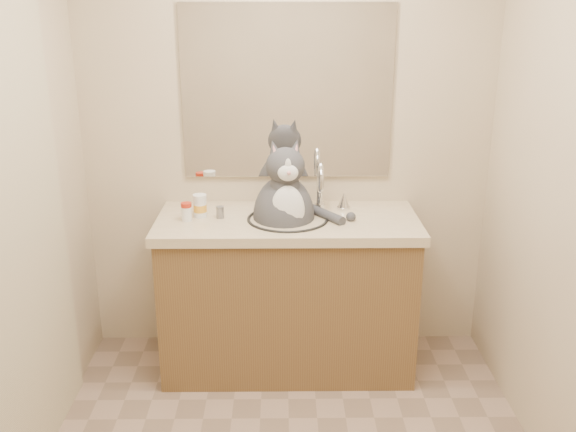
# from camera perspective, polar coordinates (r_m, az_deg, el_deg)

# --- Properties ---
(room) EXTENTS (2.22, 2.52, 2.42)m
(room) POSITION_cam_1_polar(r_m,az_deg,el_deg) (2.25, 0.21, 0.26)
(room) COLOR gray
(room) RESTS_ON ground
(vanity) EXTENTS (1.34, 0.59, 1.12)m
(vanity) POSITION_cam_1_polar(r_m,az_deg,el_deg) (3.43, -0.02, -6.61)
(vanity) COLOR brown
(vanity) RESTS_ON ground
(mirror) EXTENTS (1.10, 0.02, 0.90)m
(mirror) POSITION_cam_1_polar(r_m,az_deg,el_deg) (3.40, -0.08, 10.92)
(mirror) COLOR white
(mirror) RESTS_ON room
(shower_curtain) EXTENTS (0.02, 1.30, 1.93)m
(shower_curtain) POSITION_cam_1_polar(r_m,az_deg,el_deg) (2.61, -23.54, -2.66)
(shower_curtain) COLOR beige
(shower_curtain) RESTS_ON ground
(cat) EXTENTS (0.49, 0.39, 0.63)m
(cat) POSITION_cam_1_polar(r_m,az_deg,el_deg) (3.27, -0.29, 0.51)
(cat) COLOR #404045
(cat) RESTS_ON vanity
(pill_bottle_redcap) EXTENTS (0.07, 0.07, 0.09)m
(pill_bottle_redcap) POSITION_cam_1_polar(r_m,az_deg,el_deg) (3.27, -9.01, 0.39)
(pill_bottle_redcap) COLOR white
(pill_bottle_redcap) RESTS_ON vanity
(pill_bottle_orange) EXTENTS (0.08, 0.08, 0.12)m
(pill_bottle_orange) POSITION_cam_1_polar(r_m,az_deg,el_deg) (3.31, -7.83, 0.87)
(pill_bottle_orange) COLOR white
(pill_bottle_orange) RESTS_ON vanity
(grey_canister) EXTENTS (0.04, 0.04, 0.06)m
(grey_canister) POSITION_cam_1_polar(r_m,az_deg,el_deg) (3.29, -6.05, 0.33)
(grey_canister) COLOR slate
(grey_canister) RESTS_ON vanity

